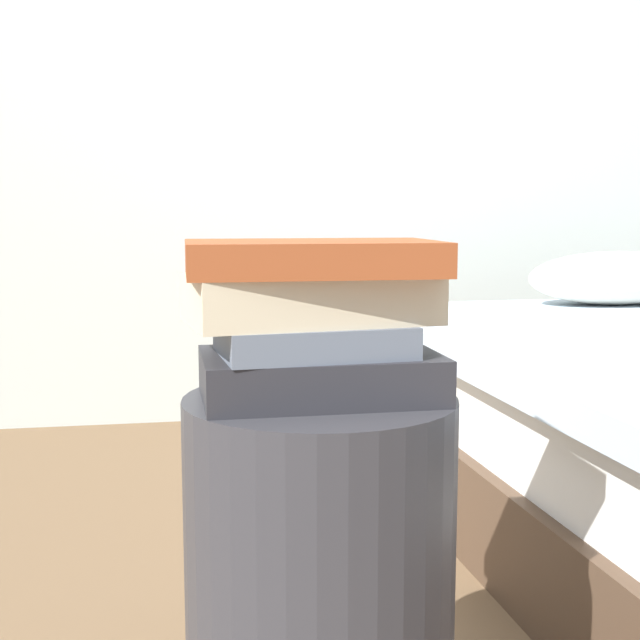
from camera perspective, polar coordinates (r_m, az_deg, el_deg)
name	(u,v)px	position (r m, az deg, el deg)	size (l,w,h in m)	color
wall_back	(217,45)	(3.06, -6.96, 17.87)	(7.00, 0.08, 2.60)	silver
side_table	(320,596)	(1.13, 0.00, -18.08)	(0.34, 0.34, 0.51)	#333338
book_charcoal	(318,375)	(1.04, -0.13, -3.71)	(0.29, 0.18, 0.06)	#28282D
book_slate	(313,339)	(1.02, -0.45, -1.28)	(0.22, 0.15, 0.04)	slate
book_cream	(310,298)	(1.03, -0.68, 1.49)	(0.29, 0.16, 0.06)	beige
book_rust	(312,258)	(1.01, -0.52, 4.21)	(0.30, 0.19, 0.04)	#994723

